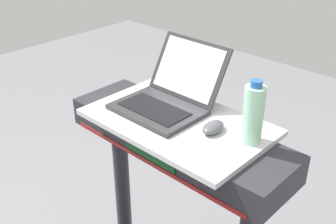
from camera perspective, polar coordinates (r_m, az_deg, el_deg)
desk_board at (r=1.51m, az=1.31°, el=-1.36°), size 0.66×0.41×0.02m
laptop at (r=1.57m, az=-0.03°, el=2.25°), size 0.32×0.35×0.23m
computer_mouse at (r=1.43m, az=6.21°, el=-2.11°), size 0.07×0.11×0.03m
water_bottle at (r=1.35m, az=11.60°, el=-0.26°), size 0.07×0.07×0.22m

